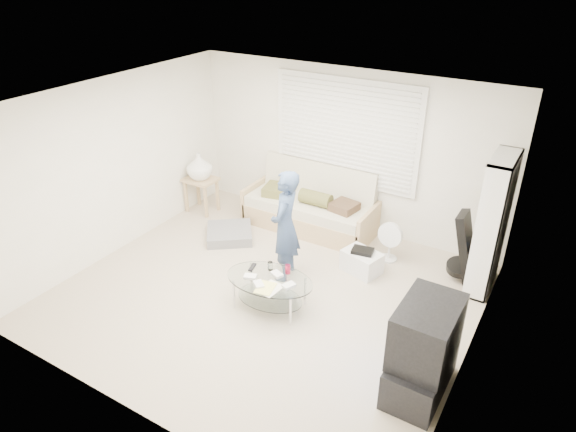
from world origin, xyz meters
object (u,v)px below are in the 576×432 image
Objects in this scene: futon_sofa at (310,208)px; coffee_table at (270,284)px; bookshelf at (491,225)px; tv_unit at (423,350)px.

coffee_table is at bearing -74.81° from futon_sofa.
bookshelf is 2.86m from coffee_table.
bookshelf is 1.77× the size of tv_unit.
coffee_table is at bearing -139.78° from bookshelf.
futon_sofa is 2.14m from coffee_table.
bookshelf reaches higher than futon_sofa.
tv_unit is at bearing -93.31° from bookshelf.
tv_unit is 2.05m from coffee_table.
tv_unit is at bearing -10.05° from coffee_table.
futon_sofa is 2.77m from bookshelf.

